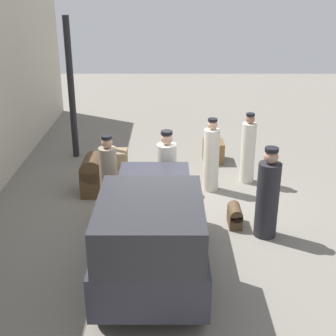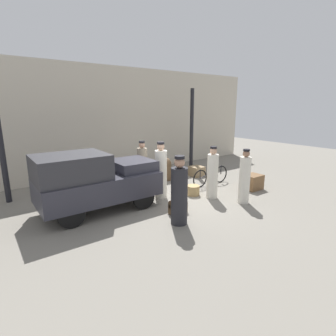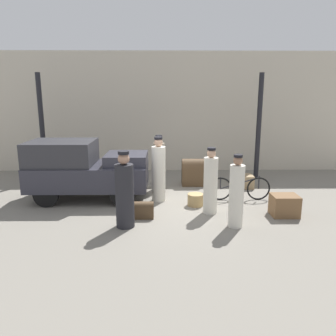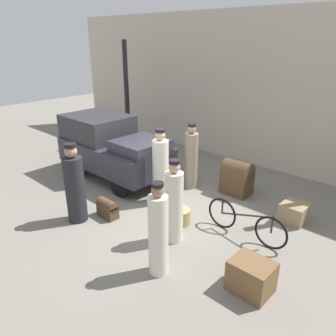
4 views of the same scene
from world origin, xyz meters
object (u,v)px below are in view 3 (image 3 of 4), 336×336
at_px(bicycle, 239,188).
at_px(wicker_basket, 196,200).
at_px(porter_standing_middle, 159,172).
at_px(conductor_in_dark_uniform, 211,183).
at_px(suitcase_small_leather, 143,210).
at_px(trunk_umber_medium, 284,205).
at_px(truck, 84,168).
at_px(porter_carrying_trunk, 125,193).
at_px(trunk_wicker_pale, 244,181).
at_px(porter_lifting_near_truck, 236,194).
at_px(trunk_barrel_dark, 193,172).
at_px(porter_with_bicycle, 159,165).

relative_size(bicycle, wicker_basket, 4.06).
height_order(porter_standing_middle, conductor_in_dark_uniform, porter_standing_middle).
height_order(suitcase_small_leather, trunk_umber_medium, trunk_umber_medium).
height_order(truck, bicycle, truck).
bearing_deg(truck, porter_standing_middle, -5.89).
bearing_deg(porter_standing_middle, trunk_umber_medium, -21.17).
distance_m(porter_carrying_trunk, trunk_wicker_pale, 4.72).
relative_size(wicker_basket, trunk_umber_medium, 0.67).
bearing_deg(porter_lifting_near_truck, porter_carrying_trunk, 179.16).
height_order(truck, trunk_umber_medium, truck).
bearing_deg(trunk_umber_medium, porter_carrying_trunk, -170.67).
relative_size(porter_carrying_trunk, suitcase_small_leather, 3.50).
bearing_deg(trunk_barrel_dark, suitcase_small_leather, -116.22).
relative_size(porter_lifting_near_truck, conductor_in_dark_uniform, 0.99).
xyz_separation_m(bicycle, wicker_basket, (-1.28, -0.46, -0.18)).
relative_size(truck, porter_lifting_near_truck, 1.97).
bearing_deg(trunk_barrel_dark, porter_carrying_trunk, -117.82).
bearing_deg(porter_carrying_trunk, porter_with_bicycle, 76.30).
distance_m(wicker_basket, porter_standing_middle, 1.28).
xyz_separation_m(porter_lifting_near_truck, trunk_barrel_dark, (-0.66, 3.50, -0.31)).
bearing_deg(trunk_wicker_pale, truck, -167.43).
bearing_deg(trunk_wicker_pale, conductor_in_dark_uniform, -122.07).
distance_m(porter_carrying_trunk, trunk_umber_medium, 3.94).
xyz_separation_m(wicker_basket, porter_with_bicycle, (-1.00, 1.57, 0.63)).
distance_m(bicycle, wicker_basket, 1.37).
height_order(porter_lifting_near_truck, conductor_in_dark_uniform, conductor_in_dark_uniform).
bearing_deg(porter_carrying_trunk, trunk_wicker_pale, 42.14).
relative_size(trunk_barrel_dark, trunk_umber_medium, 1.38).
bearing_deg(porter_carrying_trunk, truck, 123.84).
relative_size(truck, porter_with_bicycle, 1.91).
xyz_separation_m(porter_with_bicycle, suitcase_small_leather, (-0.35, -2.46, -0.58)).
height_order(porter_standing_middle, trunk_barrel_dark, porter_standing_middle).
bearing_deg(conductor_in_dark_uniform, bicycle, 46.15).
xyz_separation_m(truck, porter_lifting_near_truck, (3.87, -2.09, -0.14)).
relative_size(porter_carrying_trunk, trunk_barrel_dark, 1.97).
bearing_deg(porter_lifting_near_truck, bicycle, 74.70).
xyz_separation_m(truck, trunk_barrel_dark, (3.21, 1.41, -0.45)).
distance_m(bicycle, porter_with_bicycle, 2.58).
distance_m(trunk_wicker_pale, suitcase_small_leather, 4.06).
distance_m(porter_standing_middle, conductor_in_dark_uniform, 1.64).
relative_size(porter_standing_middle, porter_carrying_trunk, 1.04).
relative_size(porter_standing_middle, trunk_wicker_pale, 3.35).
height_order(bicycle, conductor_in_dark_uniform, conductor_in_dark_uniform).
height_order(truck, wicker_basket, truck).
bearing_deg(porter_with_bicycle, porter_carrying_trunk, -103.70).
xyz_separation_m(bicycle, trunk_umber_medium, (0.84, -1.23, -0.08)).
bearing_deg(porter_carrying_trunk, porter_standing_middle, 68.37).
relative_size(porter_lifting_near_truck, trunk_umber_medium, 2.60).
height_order(wicker_basket, porter_carrying_trunk, porter_carrying_trunk).
xyz_separation_m(suitcase_small_leather, trunk_umber_medium, (3.47, 0.12, 0.05)).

